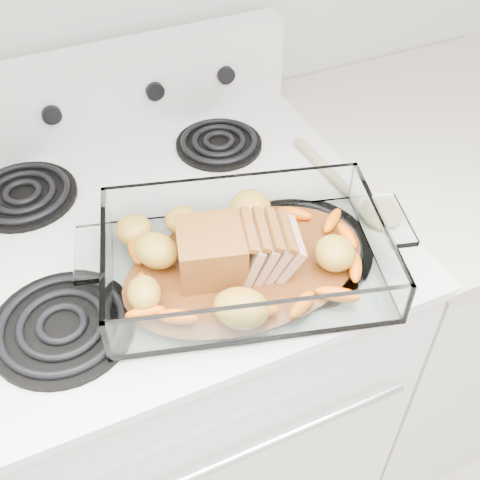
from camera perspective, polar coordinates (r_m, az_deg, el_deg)
name	(u,v)px	position (r m, az deg, el deg)	size (l,w,h in m)	color
electric_range	(174,370)	(1.39, -6.32, -12.16)	(0.78, 0.70, 1.12)	white
counter_right	(416,283)	(1.62, 16.39, -3.94)	(0.58, 0.68, 0.93)	white
baking_dish	(245,261)	(0.93, 0.51, -1.97)	(0.42, 0.28, 0.08)	silver
pork_roast	(229,254)	(0.90, -1.01, -1.36)	(0.19, 0.10, 0.08)	#935317
roast_vegetables	(232,241)	(0.94, -0.72, -0.11)	(0.39, 0.21, 0.05)	#F95E02
wooden_spoon	(358,195)	(1.09, 11.15, 4.17)	(0.07, 0.29, 0.02)	tan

